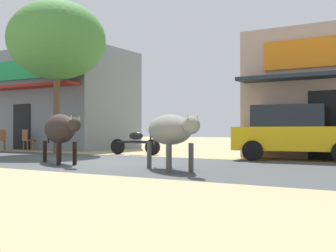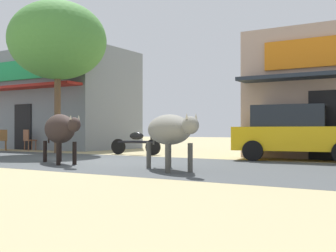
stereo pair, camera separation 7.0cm
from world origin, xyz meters
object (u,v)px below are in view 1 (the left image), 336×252
Objects in this scene: cafe_chair_near_tree at (27,139)px; cafe_chair_by_doorway at (0,139)px; cow_far_dark at (170,130)px; roadside_tree at (57,41)px; parked_motorcycle at (136,142)px; cow_near_brown at (60,129)px; parked_hatchback_car at (296,132)px.

cafe_chair_by_doorway is (-0.87, -0.74, 0.00)m from cafe_chair_near_tree.
roadside_tree is at bearing 152.55° from cow_far_dark.
cow_far_dark is at bearing -47.59° from parked_motorcycle.
cafe_chair_by_doorway is at bearing 152.35° from cow_near_brown.
parked_hatchback_car reaches higher than cafe_chair_near_tree.
parked_motorcycle is (-5.75, -0.18, -0.38)m from parked_hatchback_car.
roadside_tree is at bearing -167.97° from parked_motorcycle.
cafe_chair_by_doorway is (-11.09, 4.11, -0.39)m from cow_far_dark.
cow_far_dark is 2.45× the size of cafe_chair_by_doorway.
parked_hatchback_car is (9.02, 0.88, -3.57)m from roadside_tree.
parked_motorcycle is at bearing -178.22° from parked_hatchback_car.
cafe_chair_by_doorway is (-3.65, 0.25, -3.89)m from roadside_tree.
parked_motorcycle is at bearing -2.71° from cafe_chair_near_tree.
cow_far_dark is 11.84m from cafe_chair_by_doorway.
parked_hatchback_car is at bearing 5.55° from roadside_tree.
cow_far_dark is 11.32m from cafe_chair_near_tree.
roadside_tree is 6.41m from cow_near_brown.
roadside_tree reaches higher than cow_far_dark.
roadside_tree is at bearing -3.85° from cafe_chair_by_doorway.
roadside_tree is 2.97× the size of parked_motorcycle.
roadside_tree reaches higher than cow_near_brown.
roadside_tree is 2.63× the size of cow_far_dark.
parked_hatchback_car is at bearing 1.78° from parked_motorcycle.
cow_near_brown is at bearing -81.96° from parked_motorcycle.
parked_hatchback_car reaches higher than cow_near_brown.
parked_hatchback_car is at bearing 2.85° from cafe_chair_by_doorway.
cafe_chair_near_tree is at bearing 40.30° from cafe_chair_by_doorway.
roadside_tree reaches higher than cafe_chair_near_tree.
cafe_chair_near_tree is (-6.06, 0.29, 0.05)m from parked_motorcycle.
cafe_chair_by_doorway is at bearing -139.70° from cafe_chair_near_tree.
cow_near_brown is (0.62, -4.41, 0.46)m from parked_motorcycle.
parked_hatchback_car is at bearing 41.82° from cow_near_brown.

